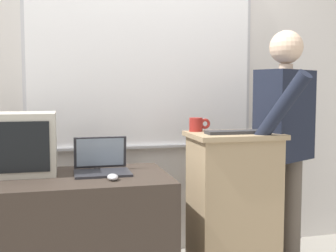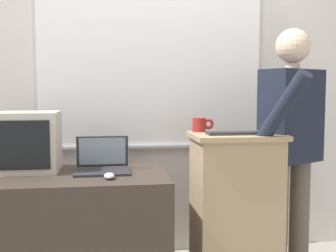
{
  "view_description": "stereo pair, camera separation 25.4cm",
  "coord_description": "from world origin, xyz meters",
  "px_view_note": "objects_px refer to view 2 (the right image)",
  "views": [
    {
      "loc": [
        -0.56,
        -2.03,
        1.25
      ],
      "look_at": [
        0.04,
        0.43,
        1.03
      ],
      "focal_mm": 45.0,
      "sensor_mm": 36.0,
      "label": 1
    },
    {
      "loc": [
        -0.32,
        -2.08,
        1.25
      ],
      "look_at": [
        0.04,
        0.43,
        1.03
      ],
      "focal_mm": 45.0,
      "sensor_mm": 36.0,
      "label": 2
    }
  ],
  "objects_px": {
    "person_presenter": "(291,138)",
    "crt_monitor": "(29,142)",
    "side_desk": "(80,236)",
    "wireless_keyboard": "(239,133)",
    "lectern_podium": "(235,210)",
    "computer_mouse_by_laptop": "(109,176)",
    "laptop": "(102,162)",
    "coffee_mug": "(200,125)"
  },
  "relations": [
    {
      "from": "laptop",
      "to": "person_presenter",
      "type": "bearing_deg",
      "value": -1.39
    },
    {
      "from": "side_desk",
      "to": "computer_mouse_by_laptop",
      "type": "distance_m",
      "value": 0.46
    },
    {
      "from": "person_presenter",
      "to": "laptop",
      "type": "xyz_separation_m",
      "value": [
        -1.2,
        0.03,
        -0.13
      ]
    },
    {
      "from": "side_desk",
      "to": "wireless_keyboard",
      "type": "xyz_separation_m",
      "value": [
        0.96,
        -0.04,
        0.61
      ]
    },
    {
      "from": "laptop",
      "to": "wireless_keyboard",
      "type": "height_order",
      "value": "wireless_keyboard"
    },
    {
      "from": "lectern_podium",
      "to": "side_desk",
      "type": "height_order",
      "value": "lectern_podium"
    },
    {
      "from": "person_presenter",
      "to": "laptop",
      "type": "distance_m",
      "value": 1.21
    },
    {
      "from": "lectern_podium",
      "to": "coffee_mug",
      "type": "relative_size",
      "value": 6.95
    },
    {
      "from": "person_presenter",
      "to": "computer_mouse_by_laptop",
      "type": "bearing_deg",
      "value": 162.36
    },
    {
      "from": "laptop",
      "to": "lectern_podium",
      "type": "bearing_deg",
      "value": -4.28
    },
    {
      "from": "laptop",
      "to": "coffee_mug",
      "type": "relative_size",
      "value": 2.32
    },
    {
      "from": "lectern_podium",
      "to": "person_presenter",
      "type": "bearing_deg",
      "value": 4.91
    },
    {
      "from": "person_presenter",
      "to": "coffee_mug",
      "type": "bearing_deg",
      "value": 141.07
    },
    {
      "from": "person_presenter",
      "to": "side_desk",
      "type": "bearing_deg",
      "value": 154.3
    },
    {
      "from": "person_presenter",
      "to": "wireless_keyboard",
      "type": "height_order",
      "value": "person_presenter"
    },
    {
      "from": "lectern_podium",
      "to": "laptop",
      "type": "relative_size",
      "value": 3.0
    },
    {
      "from": "side_desk",
      "to": "computer_mouse_by_laptop",
      "type": "height_order",
      "value": "computer_mouse_by_laptop"
    },
    {
      "from": "person_presenter",
      "to": "laptop",
      "type": "bearing_deg",
      "value": 150.75
    },
    {
      "from": "side_desk",
      "to": "crt_monitor",
      "type": "xyz_separation_m",
      "value": [
        -0.31,
        0.14,
        0.56
      ]
    },
    {
      "from": "side_desk",
      "to": "person_presenter",
      "type": "relative_size",
      "value": 0.63
    },
    {
      "from": "person_presenter",
      "to": "crt_monitor",
      "type": "xyz_separation_m",
      "value": [
        -1.64,
        0.09,
        -0.01
      ]
    },
    {
      "from": "laptop",
      "to": "crt_monitor",
      "type": "relative_size",
      "value": 0.9
    },
    {
      "from": "lectern_podium",
      "to": "computer_mouse_by_laptop",
      "type": "xyz_separation_m",
      "value": [
        -0.78,
        -0.18,
        0.28
      ]
    },
    {
      "from": "side_desk",
      "to": "laptop",
      "type": "bearing_deg",
      "value": 30.59
    },
    {
      "from": "coffee_mug",
      "to": "wireless_keyboard",
      "type": "bearing_deg",
      "value": -45.45
    },
    {
      "from": "crt_monitor",
      "to": "computer_mouse_by_laptop",
      "type": "bearing_deg",
      "value": -32.03
    },
    {
      "from": "side_desk",
      "to": "laptop",
      "type": "xyz_separation_m",
      "value": [
        0.13,
        0.08,
        0.43
      ]
    },
    {
      "from": "laptop",
      "to": "coffee_mug",
      "type": "bearing_deg",
      "value": 7.51
    },
    {
      "from": "lectern_podium",
      "to": "side_desk",
      "type": "distance_m",
      "value": 0.97
    },
    {
      "from": "wireless_keyboard",
      "to": "side_desk",
      "type": "bearing_deg",
      "value": 177.82
    },
    {
      "from": "crt_monitor",
      "to": "coffee_mug",
      "type": "relative_size",
      "value": 2.57
    },
    {
      "from": "wireless_keyboard",
      "to": "crt_monitor",
      "type": "bearing_deg",
      "value": 171.95
    },
    {
      "from": "laptop",
      "to": "crt_monitor",
      "type": "height_order",
      "value": "crt_monitor"
    },
    {
      "from": "side_desk",
      "to": "coffee_mug",
      "type": "distance_m",
      "value": 1.01
    },
    {
      "from": "coffee_mug",
      "to": "laptop",
      "type": "bearing_deg",
      "value": -172.49
    },
    {
      "from": "computer_mouse_by_laptop",
      "to": "coffee_mug",
      "type": "xyz_separation_m",
      "value": [
        0.59,
        0.32,
        0.25
      ]
    },
    {
      "from": "person_presenter",
      "to": "crt_monitor",
      "type": "relative_size",
      "value": 4.52
    },
    {
      "from": "laptop",
      "to": "crt_monitor",
      "type": "bearing_deg",
      "value": 171.89
    },
    {
      "from": "side_desk",
      "to": "laptop",
      "type": "relative_size",
      "value": 3.16
    },
    {
      "from": "side_desk",
      "to": "wireless_keyboard",
      "type": "height_order",
      "value": "wireless_keyboard"
    },
    {
      "from": "lectern_podium",
      "to": "person_presenter",
      "type": "xyz_separation_m",
      "value": [
        0.38,
        0.03,
        0.45
      ]
    },
    {
      "from": "lectern_podium",
      "to": "computer_mouse_by_laptop",
      "type": "distance_m",
      "value": 0.85
    }
  ]
}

